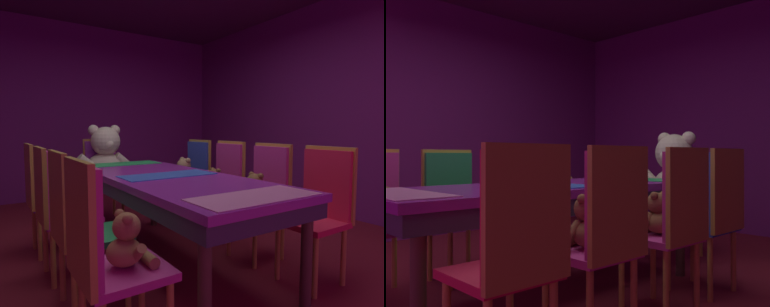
% 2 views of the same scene
% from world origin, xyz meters
% --- Properties ---
extents(ground_plane, '(7.90, 7.90, 0.00)m').
position_xyz_m(ground_plane, '(0.00, 0.00, 0.00)').
color(ground_plane, maroon).
extents(wall_back, '(5.20, 0.12, 2.80)m').
position_xyz_m(wall_back, '(0.00, 3.20, 1.40)').
color(wall_back, '#721E72').
rests_on(wall_back, ground_plane).
extents(wall_right, '(0.12, 6.40, 2.80)m').
position_xyz_m(wall_right, '(2.60, 0.00, 1.40)').
color(wall_right, '#721E72').
rests_on(wall_right, ground_plane).
extents(banquet_table, '(0.90, 2.32, 0.75)m').
position_xyz_m(banquet_table, '(0.00, 0.00, 0.65)').
color(banquet_table, purple).
rests_on(banquet_table, ground_plane).
extents(chair_left_0, '(0.42, 0.41, 0.98)m').
position_xyz_m(chair_left_0, '(-0.83, -0.84, 0.60)').
color(chair_left_0, '#CC338C').
rests_on(chair_left_0, ground_plane).
extents(teddy_left_0, '(0.22, 0.29, 0.27)m').
position_xyz_m(teddy_left_0, '(-0.69, -0.84, 0.57)').
color(teddy_left_0, olive).
rests_on(teddy_left_0, chair_left_0).
extents(chair_left_1, '(0.42, 0.41, 0.98)m').
position_xyz_m(chair_left_1, '(-0.81, -0.27, 0.60)').
color(chair_left_1, '#268C4C').
rests_on(chair_left_1, ground_plane).
extents(chair_left_2, '(0.42, 0.41, 0.98)m').
position_xyz_m(chair_left_2, '(-0.83, 0.25, 0.60)').
color(chair_left_2, '#CC338C').
rests_on(chair_left_2, ground_plane).
extents(teddy_left_2, '(0.22, 0.29, 0.27)m').
position_xyz_m(teddy_left_2, '(-0.69, 0.25, 0.58)').
color(teddy_left_2, beige).
rests_on(teddy_left_2, chair_left_2).
extents(chair_left_3, '(0.42, 0.41, 0.98)m').
position_xyz_m(chair_left_3, '(-0.84, 0.83, 0.60)').
color(chair_left_3, purple).
rests_on(chair_left_3, ground_plane).
extents(teddy_left_3, '(0.24, 0.30, 0.29)m').
position_xyz_m(teddy_left_3, '(-0.69, 0.83, 0.58)').
color(teddy_left_3, '#9E7247').
rests_on(teddy_left_3, chair_left_3).
extents(chair_right_0, '(0.42, 0.41, 0.98)m').
position_xyz_m(chair_right_0, '(0.83, -0.83, 0.60)').
color(chair_right_0, red).
rests_on(chair_right_0, ground_plane).
extents(chair_right_1, '(0.42, 0.41, 0.98)m').
position_xyz_m(chair_right_1, '(0.82, -0.29, 0.60)').
color(chair_right_1, '#CC338C').
rests_on(chair_right_1, ground_plane).
extents(teddy_right_1, '(0.23, 0.30, 0.29)m').
position_xyz_m(teddy_right_1, '(0.68, -0.29, 0.58)').
color(teddy_right_1, brown).
rests_on(teddy_right_1, chair_right_1).
extents(chair_right_2, '(0.42, 0.41, 0.98)m').
position_xyz_m(chair_right_2, '(0.83, 0.30, 0.60)').
color(chair_right_2, '#CC338C').
rests_on(chair_right_2, ground_plane).
extents(teddy_right_2, '(0.21, 0.28, 0.26)m').
position_xyz_m(teddy_right_2, '(0.69, 0.30, 0.57)').
color(teddy_right_2, brown).
rests_on(teddy_right_2, chair_right_2).
extents(chair_right_3, '(0.42, 0.41, 0.98)m').
position_xyz_m(chair_right_3, '(0.81, 0.83, 0.60)').
color(chair_right_3, '#2D47B2').
rests_on(chair_right_3, ground_plane).
extents(teddy_right_3, '(0.27, 0.35, 0.33)m').
position_xyz_m(teddy_right_3, '(0.66, 0.83, 0.60)').
color(teddy_right_3, tan).
rests_on(teddy_right_3, chair_right_3).
extents(throne_chair, '(0.41, 0.42, 0.98)m').
position_xyz_m(throne_chair, '(0.00, 1.70, 0.60)').
color(throne_chair, purple).
rests_on(throne_chair, ground_plane).
extents(king_teddy_bear, '(0.74, 0.57, 0.70)m').
position_xyz_m(king_teddy_bear, '(0.00, 1.53, 0.76)').
color(king_teddy_bear, beige).
rests_on(king_teddy_bear, throne_chair).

